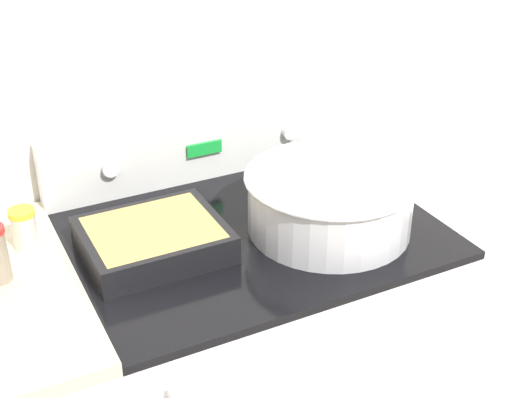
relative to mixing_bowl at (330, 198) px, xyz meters
name	(u,v)px	position (x,y,z in m)	size (l,w,h in m)	color
kitchen_wall	(186,50)	(-0.15, 0.43, 0.23)	(8.00, 0.05, 2.50)	silver
stove_range	(252,386)	(-0.15, 0.08, -0.55)	(0.79, 0.65, 0.94)	silver
control_panel	(200,147)	(-0.15, 0.37, 0.00)	(0.79, 0.07, 0.16)	silver
mixing_bowl	(330,198)	(0.00, 0.00, 0.00)	(0.38, 0.38, 0.13)	silver
casserole_dish	(153,238)	(-0.38, 0.08, -0.04)	(0.29, 0.24, 0.06)	black
ladle	(376,171)	(0.23, 0.15, -0.05)	(0.06, 0.25, 0.06)	teal
spice_jar_yellow_cap	(24,228)	(-0.61, 0.21, -0.02)	(0.05, 0.05, 0.09)	beige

